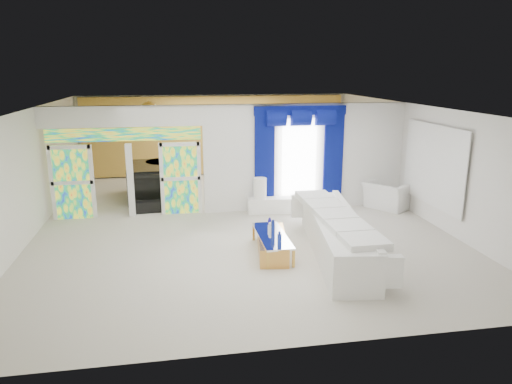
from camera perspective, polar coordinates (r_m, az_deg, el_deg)
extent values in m
plane|color=#B7AF9E|center=(12.66, -2.27, -3.53)|extent=(12.00, 12.00, 0.00)
cube|color=white|center=(13.68, 6.09, 4.24)|extent=(5.70, 0.18, 3.00)
cube|color=white|center=(13.05, -15.65, 8.73)|extent=(4.30, 0.18, 0.55)
cube|color=#994C3F|center=(13.54, -21.15, 1.06)|extent=(0.95, 0.04, 2.00)
cube|color=#994C3F|center=(13.26, -9.01, 1.62)|extent=(0.95, 0.04, 2.00)
cube|color=#994C3F|center=(13.11, -15.51, 6.67)|extent=(4.00, 0.05, 0.35)
cube|color=white|center=(13.52, 5.17, 3.93)|extent=(1.00, 0.02, 2.30)
cube|color=#04044D|center=(13.28, 1.02, 3.58)|extent=(0.55, 0.10, 2.80)
cube|color=#04044D|center=(13.80, 9.23, 3.80)|extent=(0.55, 0.10, 2.80)
cube|color=#04044D|center=(13.31, 5.34, 9.71)|extent=(2.60, 0.12, 0.25)
cube|color=white|center=(12.94, 20.55, 3.03)|extent=(0.04, 2.70, 1.90)
cube|color=#B87A2C|center=(18.07, -4.83, 6.78)|extent=(9.70, 0.12, 2.90)
cube|color=white|center=(10.50, 9.56, -5.23)|extent=(1.54, 4.42, 0.82)
cube|color=gold|center=(10.49, 1.94, -6.27)|extent=(0.85, 1.87, 0.40)
cube|color=white|center=(13.37, 1.74, -1.58)|extent=(1.30, 0.49, 0.43)
cylinder|color=silver|center=(13.19, 0.48, 0.45)|extent=(0.36, 0.36, 0.58)
imported|color=white|center=(14.27, 15.55, -0.34)|extent=(1.55, 1.58, 0.78)
cube|color=black|center=(15.24, -12.18, 1.30)|extent=(1.71, 2.16, 1.04)
cube|color=black|center=(13.78, -12.33, -1.68)|extent=(0.96, 0.43, 0.31)
cube|color=#A38B51|center=(14.88, -21.74, -0.30)|extent=(0.53, 0.48, 0.76)
sphere|color=gold|center=(15.41, -12.73, 9.44)|extent=(0.60, 0.60, 0.60)
cylinder|color=silver|center=(10.69, 1.72, -4.36)|extent=(0.11, 0.11, 0.13)
cylinder|color=#162998|center=(9.82, 2.83, -5.75)|extent=(0.09, 0.09, 0.25)
cylinder|color=navy|center=(10.91, 1.65, -3.81)|extent=(0.08, 0.08, 0.18)
cylinder|color=navy|center=(10.43, 2.06, -4.38)|extent=(0.08, 0.08, 0.30)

